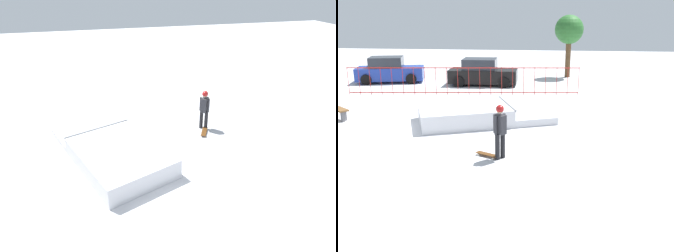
% 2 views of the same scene
% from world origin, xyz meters
% --- Properties ---
extents(ground_plane, '(60.00, 60.00, 0.00)m').
position_xyz_m(ground_plane, '(0.00, 0.00, 0.00)').
color(ground_plane, silver).
extents(skate_ramp, '(5.97, 4.35, 0.74)m').
position_xyz_m(skate_ramp, '(1.63, 1.12, 0.32)').
color(skate_ramp, silver).
rests_on(skate_ramp, ground).
extents(skater, '(0.43, 0.42, 1.73)m').
position_xyz_m(skater, '(3.10, -2.85, 1.01)').
color(skater, black).
rests_on(skater, ground).
extents(skateboard, '(0.80, 0.55, 0.09)m').
position_xyz_m(skateboard, '(2.68, -2.74, 0.08)').
color(skateboard, '#593314').
rests_on(skateboard, ground).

